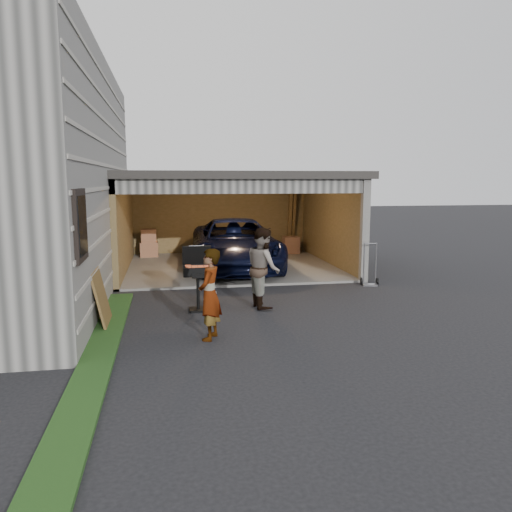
{
  "coord_description": "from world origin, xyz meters",
  "views": [
    {
      "loc": [
        -1.18,
        -8.68,
        2.68
      ],
      "look_at": [
        0.59,
        1.16,
        1.15
      ],
      "focal_mm": 35.0,
      "sensor_mm": 36.0,
      "label": 1
    }
  ],
  "objects_px": {
    "minivan": "(235,246)",
    "hand_truck": "(370,277)",
    "plywood_panel": "(101,298)",
    "woman": "(210,294)",
    "bbq_grill": "(198,273)",
    "man": "(263,268)",
    "propane_tank": "(210,302)"
  },
  "relations": [
    {
      "from": "propane_tank",
      "to": "woman",
      "type": "bearing_deg",
      "value": -95.01
    },
    {
      "from": "minivan",
      "to": "hand_truck",
      "type": "relative_size",
      "value": 4.81
    },
    {
      "from": "bbq_grill",
      "to": "plywood_panel",
      "type": "distance_m",
      "value": 2.0
    },
    {
      "from": "propane_tank",
      "to": "man",
      "type": "bearing_deg",
      "value": 7.23
    },
    {
      "from": "man",
      "to": "woman",
      "type": "bearing_deg",
      "value": 140.91
    },
    {
      "from": "woman",
      "to": "bbq_grill",
      "type": "height_order",
      "value": "woman"
    },
    {
      "from": "propane_tank",
      "to": "plywood_panel",
      "type": "bearing_deg",
      "value": -161.16
    },
    {
      "from": "plywood_panel",
      "to": "hand_truck",
      "type": "distance_m",
      "value": 6.82
    },
    {
      "from": "man",
      "to": "bbq_grill",
      "type": "xyz_separation_m",
      "value": [
        -1.38,
        -0.05,
        -0.06
      ]
    },
    {
      "from": "woman",
      "to": "hand_truck",
      "type": "bearing_deg",
      "value": 150.4
    },
    {
      "from": "bbq_grill",
      "to": "hand_truck",
      "type": "height_order",
      "value": "bbq_grill"
    },
    {
      "from": "woman",
      "to": "plywood_panel",
      "type": "height_order",
      "value": "woman"
    },
    {
      "from": "man",
      "to": "hand_truck",
      "type": "height_order",
      "value": "man"
    },
    {
      "from": "bbq_grill",
      "to": "propane_tank",
      "type": "bearing_deg",
      "value": -21.53
    },
    {
      "from": "man",
      "to": "bbq_grill",
      "type": "height_order",
      "value": "man"
    },
    {
      "from": "bbq_grill",
      "to": "plywood_panel",
      "type": "height_order",
      "value": "bbq_grill"
    },
    {
      "from": "man",
      "to": "plywood_panel",
      "type": "bearing_deg",
      "value": 99.09
    },
    {
      "from": "woman",
      "to": "propane_tank",
      "type": "xyz_separation_m",
      "value": [
        0.16,
        1.83,
        -0.58
      ]
    },
    {
      "from": "woman",
      "to": "plywood_panel",
      "type": "xyz_separation_m",
      "value": [
        -1.9,
        1.13,
        -0.25
      ]
    },
    {
      "from": "woman",
      "to": "minivan",
      "type": "bearing_deg",
      "value": -170.92
    },
    {
      "from": "woman",
      "to": "hand_truck",
      "type": "height_order",
      "value": "woman"
    },
    {
      "from": "minivan",
      "to": "bbq_grill",
      "type": "xyz_separation_m",
      "value": [
        -1.39,
        -4.46,
        0.05
      ]
    },
    {
      "from": "man",
      "to": "hand_truck",
      "type": "xyz_separation_m",
      "value": [
        3.12,
        1.7,
        -0.64
      ]
    },
    {
      "from": "plywood_panel",
      "to": "hand_truck",
      "type": "xyz_separation_m",
      "value": [
        6.32,
        2.55,
        -0.32
      ]
    },
    {
      "from": "hand_truck",
      "to": "minivan",
      "type": "bearing_deg",
      "value": 154.4
    },
    {
      "from": "hand_truck",
      "to": "man",
      "type": "bearing_deg",
      "value": -135.91
    },
    {
      "from": "propane_tank",
      "to": "hand_truck",
      "type": "bearing_deg",
      "value": 23.4
    },
    {
      "from": "minivan",
      "to": "plywood_panel",
      "type": "relative_size",
      "value": 4.95
    },
    {
      "from": "propane_tank",
      "to": "bbq_grill",
      "type": "bearing_deg",
      "value": 158.47
    },
    {
      "from": "hand_truck",
      "to": "bbq_grill",
      "type": "bearing_deg",
      "value": -143.27
    },
    {
      "from": "plywood_panel",
      "to": "minivan",
      "type": "bearing_deg",
      "value": 58.61
    },
    {
      "from": "minivan",
      "to": "hand_truck",
      "type": "bearing_deg",
      "value": -38.89
    }
  ]
}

